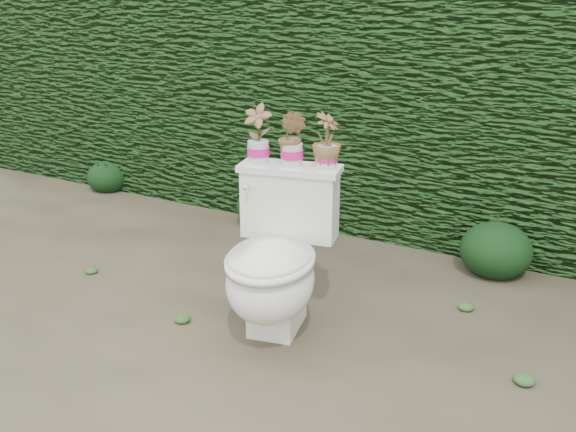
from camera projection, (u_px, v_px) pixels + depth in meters
The scene contains 9 objects.
ground at pixel (311, 315), 3.31m from camera, with size 60.00×60.00×0.00m, color brown.
hedge at pixel (418, 109), 4.35m from camera, with size 8.00×1.00×1.60m, color #23501A.
toilet at pixel (276, 263), 3.06m from camera, with size 0.59×0.76×0.78m.
potted_plant_left at pixel (258, 135), 3.12m from camera, with size 0.15×0.10×0.28m, color #2B6820.
potted_plant_center at pixel (292, 140), 3.08m from camera, with size 0.14×0.11×0.26m, color #2B6820.
potted_plant_right at pixel (327, 143), 3.03m from camera, with size 0.14×0.14×0.25m, color #2B6820.
liriope_clump_0 at pixel (108, 173), 5.26m from camera, with size 0.34×0.34×0.27m, color #133512.
liriope_clump_1 at pixel (265, 202), 4.49m from camera, with size 0.40×0.40×0.32m, color #133512.
liriope_clump_2 at pixel (496, 246), 3.74m from camera, with size 0.42×0.42×0.33m, color #133512.
Camera 1 is at (1.30, -2.63, 1.63)m, focal length 40.00 mm.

